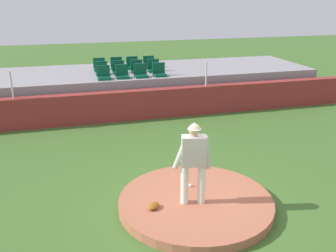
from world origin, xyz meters
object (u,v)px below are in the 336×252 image
(pitcher, at_px, (194,158))
(stadium_chair_2, at_px, (141,73))
(stadium_chair_10, at_px, (132,65))
(stadium_chair_11, at_px, (149,64))
(stadium_chair_0, at_px, (104,75))
(stadium_chair_6, at_px, (137,68))
(stadium_chair_8, at_px, (100,66))
(stadium_chair_4, at_px, (102,71))
(baseball, at_px, (190,185))
(stadium_chair_9, at_px, (117,66))
(fielding_glove, at_px, (153,206))
(stadium_chair_5, at_px, (119,70))
(stadium_chair_3, at_px, (159,72))
(stadium_chair_1, at_px, (122,74))
(stadium_chair_7, at_px, (154,68))

(pitcher, bearing_deg, stadium_chair_2, 99.42)
(stadium_chair_10, xyz_separation_m, stadium_chair_11, (0.72, -0.03, 0.00))
(stadium_chair_0, relative_size, stadium_chair_6, 1.00)
(stadium_chair_8, bearing_deg, stadium_chair_4, 89.54)
(pitcher, relative_size, stadium_chair_6, 3.56)
(baseball, bearing_deg, stadium_chair_10, 88.05)
(stadium_chair_4, bearing_deg, stadium_chair_9, -127.82)
(stadium_chair_6, bearing_deg, stadium_chair_4, 1.98)
(pitcher, bearing_deg, stadium_chair_10, 100.03)
(stadium_chair_0, xyz_separation_m, stadium_chair_6, (1.44, 0.94, 0.00))
(fielding_glove, distance_m, stadium_chair_11, 9.53)
(pitcher, distance_m, stadium_chair_5, 8.33)
(stadium_chair_8, bearing_deg, stadium_chair_9, -178.32)
(stadium_chair_9, bearing_deg, stadium_chair_3, 127.60)
(stadium_chair_0, relative_size, stadium_chair_3, 1.00)
(stadium_chair_1, height_order, stadium_chair_5, same)
(stadium_chair_3, relative_size, stadium_chair_9, 1.00)
(pitcher, relative_size, stadium_chair_1, 3.56)
(stadium_chair_2, bearing_deg, stadium_chair_9, -70.18)
(baseball, relative_size, stadium_chair_6, 0.15)
(stadium_chair_7, bearing_deg, stadium_chair_6, -2.10)
(baseball, distance_m, stadium_chair_2, 6.90)
(stadium_chair_1, height_order, stadium_chair_11, same)
(stadium_chair_6, height_order, stadium_chair_11, same)
(baseball, xyz_separation_m, stadium_chair_2, (0.28, 6.78, 1.26))
(stadium_chair_3, distance_m, stadium_chair_6, 1.15)
(stadium_chair_1, relative_size, stadium_chair_11, 1.00)
(stadium_chair_1, bearing_deg, baseball, 93.63)
(stadium_chair_10, bearing_deg, stadium_chair_7, 128.54)
(stadium_chair_2, bearing_deg, stadium_chair_8, -52.60)
(pitcher, bearing_deg, stadium_chair_6, 99.56)
(stadium_chair_0, height_order, stadium_chair_1, same)
(pitcher, bearing_deg, stadium_chair_9, 104.17)
(stadium_chair_5, xyz_separation_m, stadium_chair_6, (0.74, 0.05, 0.00))
(stadium_chair_2, xyz_separation_m, stadium_chair_11, (0.73, 1.78, 0.00))
(stadium_chair_5, relative_size, stadium_chair_6, 1.00)
(stadium_chair_3, relative_size, stadium_chair_5, 1.00)
(pitcher, xyz_separation_m, stadium_chair_10, (0.47, 9.25, 0.27))
(stadium_chair_0, xyz_separation_m, stadium_chair_1, (0.69, 0.03, 0.00))
(stadium_chair_2, height_order, stadium_chair_7, same)
(stadium_chair_3, bearing_deg, stadium_chair_2, 1.37)
(stadium_chair_9, height_order, stadium_chair_10, same)
(stadium_chair_1, relative_size, stadium_chair_6, 1.00)
(stadium_chair_3, height_order, stadium_chair_11, same)
(stadium_chair_0, distance_m, stadium_chair_1, 0.69)
(fielding_glove, xyz_separation_m, stadium_chair_0, (-0.10, 7.44, 1.24))
(stadium_chair_5, xyz_separation_m, stadium_chair_7, (1.44, 0.03, 0.00))
(stadium_chair_10, height_order, stadium_chair_11, same)
(pitcher, distance_m, stadium_chair_9, 9.27)
(stadium_chair_1, relative_size, stadium_chair_10, 1.00)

